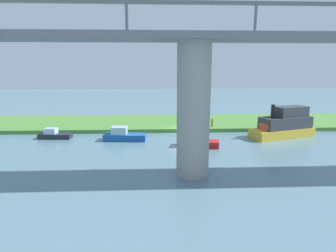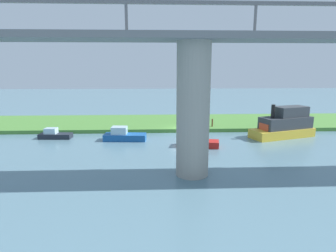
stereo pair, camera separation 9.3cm
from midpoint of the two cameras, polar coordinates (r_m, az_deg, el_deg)
name	(u,v)px [view 2 (the right image)]	position (r m, az deg, el deg)	size (l,w,h in m)	color
ground_plane	(181,133)	(38.24, 2.67, -1.37)	(160.00, 160.00, 0.00)	slate
grassy_bank	(177,122)	(44.03, 1.97, 0.74)	(80.00, 12.00, 0.50)	#4C8438
bridge_pylon	(193,111)	(22.41, 5.21, 3.11)	(2.64, 2.64, 10.71)	#9E998E
bridge_span	(194,34)	(22.31, 5.50, 18.13)	(73.72, 4.30, 3.25)	slate
person_on_bank	(202,122)	(39.70, 6.89, 0.83)	(0.47, 0.47, 1.39)	#2D334C
mooring_post	(212,123)	(40.15, 9.03, 0.66)	(0.20, 0.20, 1.09)	brown
skiff_small	(284,125)	(38.57, 22.58, 0.23)	(8.75, 5.19, 4.24)	gold
houseboat_blue	(124,135)	(34.58, -8.91, -1.90)	(5.16, 2.14, 1.68)	#195199
motorboat_red	(54,135)	(37.84, -21.96, -1.64)	(4.01, 1.62, 1.31)	#1E232D
riverboat_paddlewheel	(197,142)	(31.67, 5.90, -3.20)	(4.83, 2.49, 1.53)	red
marker_buoy	(202,161)	(26.34, 6.92, -7.04)	(0.50, 0.50, 0.50)	orange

